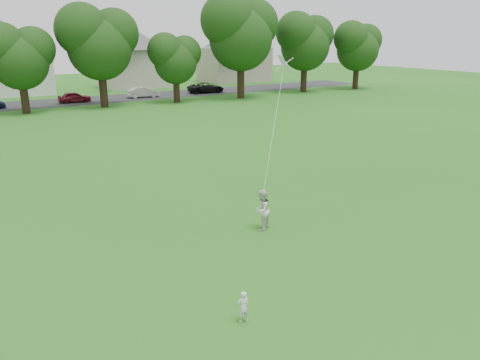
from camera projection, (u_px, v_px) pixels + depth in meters
ground at (248, 273)px, 14.30m from camera, size 160.00×160.00×0.00m
street at (22, 105)px, 48.03m from camera, size 90.00×7.00×0.01m
toddler at (243, 307)px, 11.76m from camera, size 0.35×0.27×0.87m
older_boy at (262, 210)px, 17.28m from camera, size 0.95×0.89×1.55m
kite at (274, 129)px, 18.24m from camera, size 1.82×1.78×6.06m
tree_row at (35, 37)px, 41.41m from camera, size 83.88×10.34×11.59m
parked_cars at (1, 102)px, 46.01m from camera, size 55.43×2.41×1.27m
house_row at (15, 51)px, 55.27m from camera, size 77.07×14.08×10.44m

